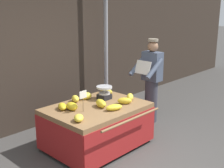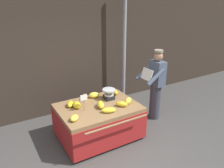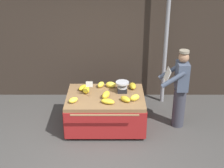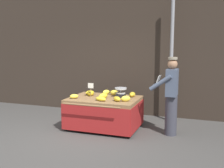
# 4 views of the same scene
# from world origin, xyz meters

# --- Properties ---
(back_wall) EXTENTS (16.00, 0.24, 4.01)m
(back_wall) POSITION_xyz_m (0.00, 2.66, 2.00)
(back_wall) COLOR #332821
(back_wall) RESTS_ON ground
(street_pole) EXTENTS (0.09, 0.09, 3.22)m
(street_pole) POSITION_xyz_m (1.65, 2.20, 1.61)
(street_pole) COLOR gray
(street_pole) RESTS_ON ground
(banana_cart) EXTENTS (1.64, 1.39, 0.73)m
(banana_cart) POSITION_xyz_m (0.27, 1.04, 0.54)
(banana_cart) COLOR olive
(banana_cart) RESTS_ON ground
(weighing_scale) EXTENTS (0.28, 0.28, 0.23)m
(weighing_scale) POSITION_xyz_m (0.62, 1.22, 0.85)
(weighing_scale) COLOR black
(weighing_scale) RESTS_ON banana_cart
(price_sign) EXTENTS (0.14, 0.01, 0.34)m
(price_sign) POSITION_xyz_m (-0.06, 1.01, 0.98)
(price_sign) COLOR #997A51
(price_sign) RESTS_ON banana_cart
(banana_bunch_0) EXTENTS (0.15, 0.23, 0.13)m
(banana_bunch_0) POSITION_xyz_m (-0.14, 1.19, 0.80)
(banana_bunch_0) COLOR gold
(banana_bunch_0) RESTS_ON banana_cart
(banana_bunch_1) EXTENTS (0.20, 0.24, 0.12)m
(banana_bunch_1) POSITION_xyz_m (0.16, 1.47, 0.79)
(banana_bunch_1) COLOR yellow
(banana_bunch_1) RESTS_ON banana_cart
(banana_bunch_2) EXTENTS (0.26, 0.27, 0.11)m
(banana_bunch_2) POSITION_xyz_m (0.68, 0.79, 0.79)
(banana_bunch_2) COLOR gold
(banana_bunch_2) RESTS_ON banana_cart
(banana_bunch_3) EXTENTS (0.24, 0.22, 0.13)m
(banana_bunch_3) POSITION_xyz_m (0.87, 0.83, 0.80)
(banana_bunch_3) COLOR yellow
(banana_bunch_3) RESTS_ON banana_cart
(banana_bunch_4) EXTENTS (0.31, 0.23, 0.10)m
(banana_bunch_4) POSITION_xyz_m (0.32, 0.70, 0.78)
(banana_bunch_4) COLOR yellow
(banana_bunch_4) RESTS_ON banana_cart
(banana_bunch_5) EXTENTS (0.27, 0.23, 0.13)m
(banana_bunch_5) POSITION_xyz_m (0.38, 1.45, 0.79)
(banana_bunch_5) COLOR yellow
(banana_bunch_5) RESTS_ON banana_cart
(banana_bunch_6) EXTENTS (0.16, 0.28, 0.11)m
(banana_bunch_6) POSITION_xyz_m (0.86, 1.40, 0.79)
(banana_bunch_6) COLOR gold
(banana_bunch_6) RESTS_ON banana_cart
(banana_bunch_7) EXTENTS (0.21, 0.30, 0.13)m
(banana_bunch_7) POSITION_xyz_m (0.28, 0.96, 0.80)
(banana_bunch_7) COLOR yellow
(banana_bunch_7) RESTS_ON banana_cart
(banana_bunch_8) EXTENTS (0.24, 0.25, 0.10)m
(banana_bunch_8) POSITION_xyz_m (-0.37, 0.75, 0.78)
(banana_bunch_8) COLOR yellow
(banana_bunch_8) RESTS_ON banana_cart
(banana_bunch_9) EXTENTS (0.23, 0.28, 0.10)m
(banana_bunch_9) POSITION_xyz_m (-0.23, 1.33, 0.78)
(banana_bunch_9) COLOR gold
(banana_bunch_9) RESTS_ON banana_cart
(vendor_person) EXTENTS (0.58, 0.51, 1.71)m
(vendor_person) POSITION_xyz_m (1.81, 1.07, 0.87)
(vendor_person) COLOR #383842
(vendor_person) RESTS_ON ground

